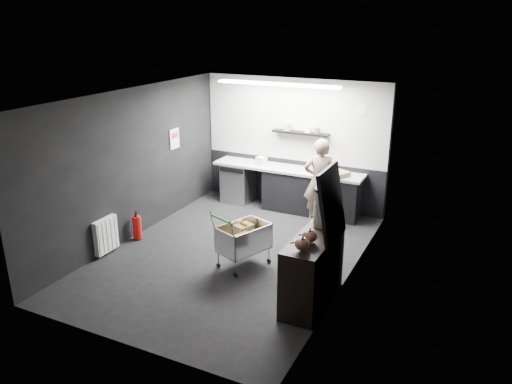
% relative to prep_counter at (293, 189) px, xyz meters
% --- Properties ---
extents(floor, '(5.50, 5.50, 0.00)m').
position_rel_prep_counter_xyz_m(floor, '(-0.14, -2.42, -0.46)').
color(floor, black).
rests_on(floor, ground).
extents(ceiling, '(5.50, 5.50, 0.00)m').
position_rel_prep_counter_xyz_m(ceiling, '(-0.14, -2.42, 2.24)').
color(ceiling, silver).
rests_on(ceiling, wall_back).
extents(wall_back, '(5.50, 0.00, 5.50)m').
position_rel_prep_counter_xyz_m(wall_back, '(-0.14, 0.33, 0.89)').
color(wall_back, black).
rests_on(wall_back, floor).
extents(wall_front, '(5.50, 0.00, 5.50)m').
position_rel_prep_counter_xyz_m(wall_front, '(-0.14, -5.17, 0.89)').
color(wall_front, black).
rests_on(wall_front, floor).
extents(wall_left, '(0.00, 5.50, 5.50)m').
position_rel_prep_counter_xyz_m(wall_left, '(-2.14, -2.42, 0.89)').
color(wall_left, black).
rests_on(wall_left, floor).
extents(wall_right, '(0.00, 5.50, 5.50)m').
position_rel_prep_counter_xyz_m(wall_right, '(1.86, -2.42, 0.89)').
color(wall_right, black).
rests_on(wall_right, floor).
extents(kitchen_wall_panel, '(3.95, 0.02, 1.70)m').
position_rel_prep_counter_xyz_m(kitchen_wall_panel, '(-0.14, 0.31, 1.39)').
color(kitchen_wall_panel, silver).
rests_on(kitchen_wall_panel, wall_back).
extents(dado_panel, '(3.95, 0.02, 1.00)m').
position_rel_prep_counter_xyz_m(dado_panel, '(-0.14, 0.31, 0.04)').
color(dado_panel, black).
rests_on(dado_panel, wall_back).
extents(floating_shelf, '(1.20, 0.22, 0.04)m').
position_rel_prep_counter_xyz_m(floating_shelf, '(0.06, 0.20, 1.16)').
color(floating_shelf, black).
rests_on(floating_shelf, wall_back).
extents(wall_clock, '(0.20, 0.03, 0.20)m').
position_rel_prep_counter_xyz_m(wall_clock, '(1.26, 0.30, 1.69)').
color(wall_clock, white).
rests_on(wall_clock, wall_back).
extents(poster, '(0.02, 0.30, 0.40)m').
position_rel_prep_counter_xyz_m(poster, '(-2.12, -1.12, 1.09)').
color(poster, white).
rests_on(poster, wall_left).
extents(poster_red_band, '(0.02, 0.22, 0.10)m').
position_rel_prep_counter_xyz_m(poster_red_band, '(-2.11, -1.12, 1.16)').
color(poster_red_band, red).
rests_on(poster_red_band, poster).
extents(radiator, '(0.10, 0.50, 0.60)m').
position_rel_prep_counter_xyz_m(radiator, '(-2.08, -3.32, -0.11)').
color(radiator, white).
rests_on(radiator, wall_left).
extents(ceiling_strip, '(2.40, 0.20, 0.04)m').
position_rel_prep_counter_xyz_m(ceiling_strip, '(-0.14, -0.57, 2.21)').
color(ceiling_strip, white).
rests_on(ceiling_strip, ceiling).
extents(prep_counter, '(3.20, 0.61, 0.90)m').
position_rel_prep_counter_xyz_m(prep_counter, '(0.00, 0.00, 0.00)').
color(prep_counter, black).
rests_on(prep_counter, floor).
extents(person, '(0.71, 0.57, 1.71)m').
position_rel_prep_counter_xyz_m(person, '(0.73, -0.45, 0.40)').
color(person, beige).
rests_on(person, floor).
extents(shopping_cart, '(0.81, 1.06, 0.96)m').
position_rel_prep_counter_xyz_m(shopping_cart, '(0.22, -2.67, -0.00)').
color(shopping_cart, silver).
rests_on(shopping_cart, floor).
extents(sideboard, '(0.57, 1.34, 2.00)m').
position_rel_prep_counter_xyz_m(sideboard, '(1.61, -3.20, 0.17)').
color(sideboard, black).
rests_on(sideboard, floor).
extents(fire_extinguisher, '(0.16, 0.16, 0.52)m').
position_rel_prep_counter_xyz_m(fire_extinguisher, '(-1.99, -2.61, -0.20)').
color(fire_extinguisher, red).
rests_on(fire_extinguisher, floor).
extents(cardboard_box, '(0.56, 0.50, 0.09)m').
position_rel_prep_counter_xyz_m(cardboard_box, '(0.93, -0.05, 0.49)').
color(cardboard_box, '#9B8452').
rests_on(cardboard_box, prep_counter).
extents(pink_tub, '(0.20, 0.20, 0.20)m').
position_rel_prep_counter_xyz_m(pink_tub, '(0.42, 0.00, 0.54)').
color(pink_tub, beige).
rests_on(pink_tub, prep_counter).
extents(white_container, '(0.24, 0.21, 0.18)m').
position_rel_prep_counter_xyz_m(white_container, '(-0.70, -0.05, 0.53)').
color(white_container, white).
rests_on(white_container, prep_counter).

